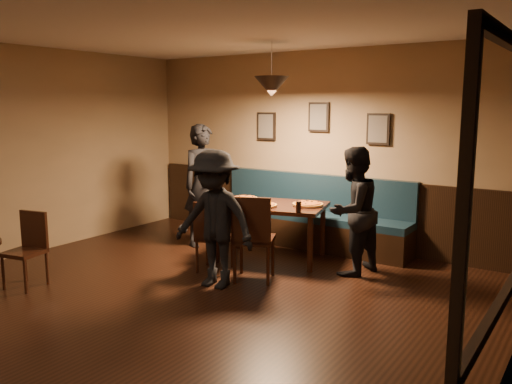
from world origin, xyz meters
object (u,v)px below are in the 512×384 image
diner_front (214,219)px  tabasco_bottle (300,205)px  chair_near_right (254,237)px  cafe_chair_far (24,251)px  dining_table (271,232)px  soda_glass (298,207)px  chair_near_left (215,236)px  diner_left (204,185)px  diner_right (353,211)px  booth_bench (308,212)px

diner_front → tabasco_bottle: diner_front is taller
chair_near_right → diner_front: bearing=-141.4°
chair_near_right → cafe_chair_far: bearing=-164.1°
dining_table → soda_glass: 0.77m
chair_near_right → soda_glass: 0.67m
chair_near_left → tabasco_bottle: size_ratio=8.03×
diner_left → diner_front: diner_left is taller
chair_near_right → dining_table: bearing=84.9°
chair_near_left → diner_front: size_ratio=0.57×
dining_table → soda_glass: (0.57, -0.28, 0.44)m
chair_near_left → diner_left: size_ratio=0.50×
dining_table → chair_near_right: 0.85m
dining_table → diner_right: size_ratio=0.90×
booth_bench → diner_left: bearing=-148.2°
soda_glass → chair_near_right: bearing=-118.9°
cafe_chair_far → dining_table: bearing=-136.8°
chair_near_right → tabasco_bottle: chair_near_right is taller
tabasco_bottle → diner_front: bearing=-110.1°
diner_right → diner_left: bearing=-76.5°
diner_front → tabasco_bottle: (0.43, 1.17, 0.03)m
chair_near_left → cafe_chair_far: chair_near_left is taller
diner_right → chair_near_left: bearing=-45.7°
chair_near_right → chair_near_left: bearing=155.1°
booth_bench → chair_near_right: 1.67m
chair_near_left → tabasco_bottle: 1.13m
chair_near_left → diner_right: diner_right is taller
cafe_chair_far → chair_near_right: bearing=-152.2°
chair_near_left → diner_right: size_ratio=0.57×
booth_bench → tabasco_bottle: (0.39, -0.94, 0.30)m
dining_table → diner_left: size_ratio=0.79×
tabasco_bottle → cafe_chair_far: size_ratio=0.13×
diner_left → soda_glass: diner_left is taller
dining_table → tabasco_bottle: tabasco_bottle is taller
chair_near_right → soda_glass: (0.29, 0.52, 0.31)m
dining_table → diner_left: (-1.20, 0.07, 0.51)m
dining_table → chair_near_left: size_ratio=1.58×
booth_bench → chair_near_right: chair_near_right is taller
chair_near_right → booth_bench: bearing=72.3°
diner_left → diner_front: (1.25, -1.31, -0.11)m
dining_table → chair_near_right: bearing=-85.8°
diner_left → cafe_chair_far: size_ratio=2.09×
diner_right → tabasco_bottle: 0.66m
chair_near_right → diner_left: 1.75m
tabasco_bottle → dining_table: bearing=171.1°
chair_near_left → cafe_chair_far: size_ratio=1.05×
chair_near_right → tabasco_bottle: 0.80m
dining_table → tabasco_bottle: 0.64m
chair_near_right → diner_left: size_ratio=0.58×
dining_table → diner_left: diner_left is taller
chair_near_left → tabasco_bottle: (0.79, 0.72, 0.36)m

